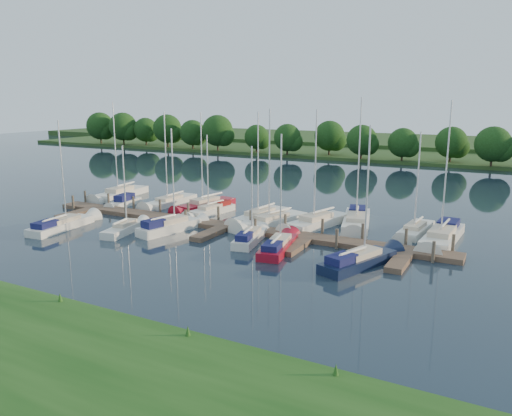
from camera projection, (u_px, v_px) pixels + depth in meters
The scene contains 23 objects.
ground at pixel (173, 252), 38.16m from camera, with size 260.00×260.00×0.00m, color #182331.
dock at pixel (223, 228), 44.41m from camera, with size 40.00×6.00×0.40m.
mooring_pilings at pixel (229, 221), 45.29m from camera, with size 38.24×2.84×2.00m.
far_shore at pixel (396, 154), 102.70m from camera, with size 180.00×30.00×0.60m, color #25461A.
distant_hill at pixel (419, 142), 124.15m from camera, with size 220.00×40.00×1.40m, color #344E22.
treeline at pixel (366, 139), 92.00m from camera, with size 148.35×9.93×8.28m.
sailboat_n_0 at pixel (120, 195), 59.00m from camera, with size 2.78×9.09×11.60m.
motorboat at pixel (124, 203), 54.34m from camera, with size 1.92×5.05×1.59m.
sailboat_n_2 at pixel (169, 202), 54.94m from camera, with size 2.02×8.29×10.46m.
sailboat_n_3 at pixel (205, 207), 52.65m from camera, with size 3.26×8.24×10.58m.
sailboat_n_4 at pixel (211, 211), 50.54m from camera, with size 2.45×6.53×8.37m.
sailboat_n_5 at pixel (259, 218), 47.81m from camera, with size 2.73×8.48×10.71m.
sailboat_n_6 at pixel (271, 222), 46.08m from camera, with size 4.01×8.73×10.99m.
sailboat_n_7 at pixel (316, 224), 45.42m from camera, with size 3.93×8.60×11.04m.
sailboat_n_8 at pixel (356, 222), 46.19m from camera, with size 4.21×9.66×12.03m.
sailboat_n_9 at pixel (415, 231), 43.01m from camera, with size 2.22×7.23×9.15m.
sailboat_n_10 at pixel (442, 238), 40.74m from camera, with size 2.62×9.32×11.81m.
sailboat_s_0 at pixel (63, 225), 44.89m from camera, with size 2.56×7.92×10.02m.
sailboat_s_1 at pixel (126, 229), 43.71m from camera, with size 2.36×6.12×7.92m.
sailboat_s_2 at pixel (171, 228), 43.97m from camera, with size 3.01×7.23×9.47m.
sailboat_s_3 at pixel (250, 238), 40.70m from camera, with size 2.48×6.31×8.17m.
sailboat_s_4 at pixel (279, 246), 38.57m from camera, with size 2.80×7.32×9.26m.
sailboat_s_5 at pixel (360, 261), 34.93m from camera, with size 4.06×7.88×10.18m.
Camera 1 is at (22.84, -29.22, 11.53)m, focal length 35.00 mm.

